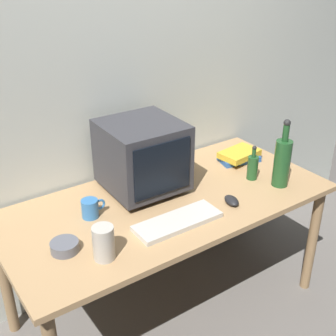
# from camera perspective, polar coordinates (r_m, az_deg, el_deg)

# --- Properties ---
(ground_plane) EXTENTS (6.00, 6.00, 0.00)m
(ground_plane) POSITION_cam_1_polar(r_m,az_deg,el_deg) (2.69, 0.00, -17.21)
(ground_plane) COLOR slate
(back_wall) EXTENTS (4.00, 0.08, 2.50)m
(back_wall) POSITION_cam_1_polar(r_m,az_deg,el_deg) (2.40, -6.39, 11.75)
(back_wall) COLOR beige
(back_wall) RESTS_ON ground
(desk) EXTENTS (1.68, 0.80, 0.71)m
(desk) POSITION_cam_1_polar(r_m,az_deg,el_deg) (2.29, 0.00, -5.75)
(desk) COLOR tan
(desk) RESTS_ON ground
(crt_monitor) EXTENTS (0.39, 0.40, 0.37)m
(crt_monitor) POSITION_cam_1_polar(r_m,az_deg,el_deg) (2.26, -3.32, 1.55)
(crt_monitor) COLOR #333338
(crt_monitor) RESTS_ON desk
(keyboard) EXTENTS (0.42, 0.16, 0.02)m
(keyboard) POSITION_cam_1_polar(r_m,az_deg,el_deg) (2.06, 1.24, -6.86)
(keyboard) COLOR beige
(keyboard) RESTS_ON desk
(computer_mouse) EXTENTS (0.08, 0.11, 0.04)m
(computer_mouse) POSITION_cam_1_polar(r_m,az_deg,el_deg) (2.23, 8.14, -4.15)
(computer_mouse) COLOR black
(computer_mouse) RESTS_ON desk
(bottle_tall) EXTENTS (0.09, 0.09, 0.37)m
(bottle_tall) POSITION_cam_1_polar(r_m,az_deg,el_deg) (2.40, 14.41, 0.86)
(bottle_tall) COLOR #1E4C23
(bottle_tall) RESTS_ON desk
(bottle_short) EXTENTS (0.06, 0.06, 0.20)m
(bottle_short) POSITION_cam_1_polar(r_m,az_deg,el_deg) (2.46, 10.78, 0.18)
(bottle_short) COLOR #1E4C23
(bottle_short) RESTS_ON desk
(book_stack) EXTENTS (0.25, 0.18, 0.07)m
(book_stack) POSITION_cam_1_polar(r_m,az_deg,el_deg) (2.66, 9.10, 1.56)
(book_stack) COLOR #28569E
(book_stack) RESTS_ON desk
(mug) EXTENTS (0.12, 0.08, 0.09)m
(mug) POSITION_cam_1_polar(r_m,az_deg,el_deg) (2.13, -9.88, -5.11)
(mug) COLOR #3370B2
(mug) RESTS_ON desk
(cd_spindle) EXTENTS (0.12, 0.12, 0.04)m
(cd_spindle) POSITION_cam_1_polar(r_m,az_deg,el_deg) (1.94, -13.09, -9.76)
(cd_spindle) COLOR #595B66
(cd_spindle) RESTS_ON desk
(metal_canister) EXTENTS (0.09, 0.09, 0.15)m
(metal_canister) POSITION_cam_1_polar(r_m,az_deg,el_deg) (1.84, -8.24, -9.46)
(metal_canister) COLOR #B7B2A8
(metal_canister) RESTS_ON desk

